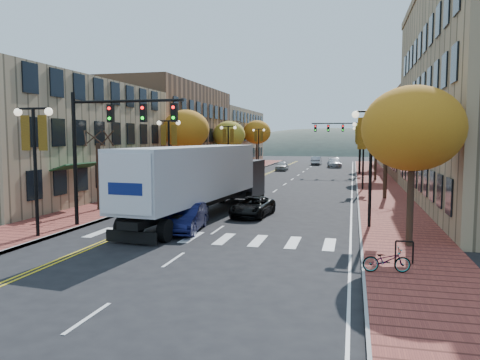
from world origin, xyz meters
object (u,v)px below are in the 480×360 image
Objects in this scene: black_suv at (253,207)px; bicycle at (386,260)px; semi_truck at (203,176)px; navy_sedan at (186,217)px.

bicycle is at bearing -52.21° from black_suv.
semi_truck is at bearing -157.50° from black_suv.
navy_sedan is 2.70× the size of bicycle.
semi_truck is 4.04× the size of black_suv.
semi_truck is 3.95× the size of navy_sedan.
bicycle is (9.76, -9.99, -1.88)m from semi_truck.
semi_truck is at bearing 90.27° from navy_sedan.
navy_sedan is 10.81m from bicycle.
navy_sedan reaches higher than black_suv.
black_suv is at bearing 22.79° from semi_truck.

